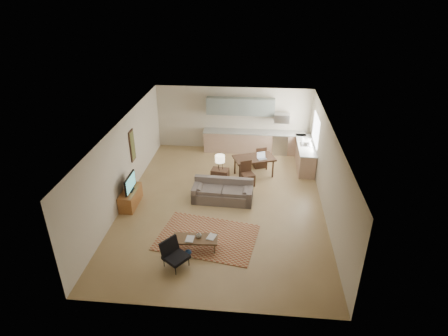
# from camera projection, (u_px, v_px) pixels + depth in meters

# --- Properties ---
(room) EXTENTS (9.00, 9.00, 9.00)m
(room) POSITION_uv_depth(u_px,v_px,m) (223.00, 167.00, 11.82)
(room) COLOR olive
(room) RESTS_ON ground
(kitchen_counter_back) EXTENTS (4.26, 0.64, 0.92)m
(kitchen_counter_back) POSITION_uv_depth(u_px,v_px,m) (254.00, 142.00, 15.85)
(kitchen_counter_back) COLOR #9D7B64
(kitchen_counter_back) RESTS_ON ground
(kitchen_counter_right) EXTENTS (0.64, 2.26, 0.92)m
(kitchen_counter_right) POSITION_uv_depth(u_px,v_px,m) (305.00, 156.00, 14.64)
(kitchen_counter_right) COLOR #9D7B64
(kitchen_counter_right) RESTS_ON ground
(kitchen_range) EXTENTS (0.62, 0.62, 0.90)m
(kitchen_range) POSITION_uv_depth(u_px,v_px,m) (280.00, 143.00, 15.76)
(kitchen_range) COLOR #A5A8AD
(kitchen_range) RESTS_ON ground
(kitchen_microwave) EXTENTS (0.62, 0.40, 0.35)m
(kitchen_microwave) POSITION_uv_depth(u_px,v_px,m) (282.00, 118.00, 15.28)
(kitchen_microwave) COLOR #A5A8AD
(kitchen_microwave) RESTS_ON room
(upper_cabinets) EXTENTS (2.80, 0.34, 0.70)m
(upper_cabinets) POSITION_uv_depth(u_px,v_px,m) (241.00, 106.00, 15.35)
(upper_cabinets) COLOR slate
(upper_cabinets) RESTS_ON room
(window_right) EXTENTS (0.02, 1.40, 1.05)m
(window_right) POSITION_uv_depth(u_px,v_px,m) (316.00, 130.00, 14.11)
(window_right) COLOR white
(window_right) RESTS_ON room
(wall_art_left) EXTENTS (0.06, 0.42, 1.10)m
(wall_art_left) POSITION_uv_depth(u_px,v_px,m) (132.00, 146.00, 12.79)
(wall_art_left) COLOR olive
(wall_art_left) RESTS_ON room
(triptych) EXTENTS (1.70, 0.04, 0.50)m
(triptych) POSITION_uv_depth(u_px,v_px,m) (231.00, 110.00, 15.60)
(triptych) COLOR #FAE8BD
(triptych) RESTS_ON room
(rug) EXTENTS (3.05, 2.36, 0.02)m
(rug) POSITION_uv_depth(u_px,v_px,m) (207.00, 237.00, 10.78)
(rug) COLOR brown
(rug) RESTS_ON floor
(sofa) EXTENTS (2.11, 0.99, 0.72)m
(sofa) POSITION_uv_depth(u_px,v_px,m) (223.00, 191.00, 12.40)
(sofa) COLOR #5D514A
(sofa) RESTS_ON floor
(coffee_table) EXTENTS (1.26, 0.56, 0.37)m
(coffee_table) POSITION_uv_depth(u_px,v_px,m) (195.00, 244.00, 10.25)
(coffee_table) COLOR #4A321C
(coffee_table) RESTS_ON floor
(book_a) EXTENTS (0.25, 0.32, 0.03)m
(book_a) POSITION_uv_depth(u_px,v_px,m) (186.00, 239.00, 10.13)
(book_a) COLOR maroon
(book_a) RESTS_ON coffee_table
(book_b) EXTENTS (0.38, 0.42, 0.02)m
(book_b) POSITION_uv_depth(u_px,v_px,m) (208.00, 236.00, 10.24)
(book_b) COLOR navy
(book_b) RESTS_ON coffee_table
(vase) EXTENTS (0.17, 0.17, 0.16)m
(vase) POSITION_uv_depth(u_px,v_px,m) (199.00, 235.00, 10.17)
(vase) COLOR black
(vase) RESTS_ON coffee_table
(armchair) EXTENTS (0.89, 0.89, 0.73)m
(armchair) POSITION_uv_depth(u_px,v_px,m) (176.00, 255.00, 9.57)
(armchair) COLOR black
(armchair) RESTS_ON floor
(tv_credenza) EXTENTS (0.45, 1.18, 0.55)m
(tv_credenza) POSITION_uv_depth(u_px,v_px,m) (131.00, 198.00, 12.21)
(tv_credenza) COLOR brown
(tv_credenza) RESTS_ON floor
(tv) EXTENTS (0.09, 0.91, 0.55)m
(tv) POSITION_uv_depth(u_px,v_px,m) (130.00, 183.00, 11.96)
(tv) COLOR black
(tv) RESTS_ON tv_credenza
(console_table) EXTENTS (0.64, 0.48, 0.69)m
(console_table) POSITION_uv_depth(u_px,v_px,m) (220.00, 178.00, 13.24)
(console_table) COLOR #342116
(console_table) RESTS_ON floor
(table_lamp) EXTENTS (0.37, 0.37, 0.56)m
(table_lamp) POSITION_uv_depth(u_px,v_px,m) (220.00, 162.00, 12.95)
(table_lamp) COLOR beige
(table_lamp) RESTS_ON console_table
(dining_table) EXTENTS (1.68, 1.31, 0.75)m
(dining_table) POSITION_uv_depth(u_px,v_px,m) (254.00, 166.00, 13.98)
(dining_table) COLOR #342116
(dining_table) RESTS_ON floor
(dining_chair_near) EXTENTS (0.57, 0.58, 0.89)m
(dining_chair_near) POSITION_uv_depth(u_px,v_px,m) (248.00, 174.00, 13.30)
(dining_chair_near) COLOR #342116
(dining_chair_near) RESTS_ON floor
(dining_chair_far) EXTENTS (0.55, 0.57, 0.89)m
(dining_chair_far) POSITION_uv_depth(u_px,v_px,m) (259.00, 156.00, 14.60)
(dining_chair_far) COLOR #342116
(dining_chair_far) RESTS_ON floor
(laptop) EXTENTS (0.39, 0.35, 0.24)m
(laptop) POSITION_uv_depth(u_px,v_px,m) (262.00, 156.00, 13.65)
(laptop) COLOR #A5A8AD
(laptop) RESTS_ON dining_table
(soap_bottle) EXTENTS (0.11, 0.11, 0.19)m
(soap_bottle) POSITION_uv_depth(u_px,v_px,m) (303.00, 139.00, 14.71)
(soap_bottle) COLOR #FAE8BD
(soap_bottle) RESTS_ON kitchen_counter_right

